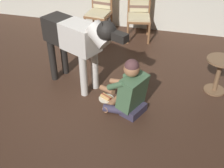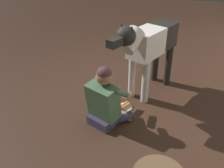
{
  "view_description": "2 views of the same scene",
  "coord_description": "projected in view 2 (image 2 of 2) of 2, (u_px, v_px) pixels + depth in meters",
  "views": [
    {
      "loc": [
        1.42,
        -3.07,
        2.63
      ],
      "look_at": [
        0.62,
        0.04,
        0.38
      ],
      "focal_mm": 45.73,
      "sensor_mm": 36.0,
      "label": 1
    },
    {
      "loc": [
        3.47,
        0.78,
        2.18
      ],
      "look_at": [
        0.54,
        -0.02,
        0.4
      ],
      "focal_mm": 40.48,
      "sensor_mm": 36.0,
      "label": 2
    }
  ],
  "objects": [
    {
      "name": "person_sitting_on_floor",
      "position": [
        106.0,
        100.0,
        3.27
      ],
      "size": [
        0.7,
        0.62,
        0.83
      ],
      "color": "#3B344B",
      "rests_on": "ground"
    },
    {
      "name": "ground_plane",
      "position": [
        122.0,
        89.0,
        4.17
      ],
      "size": [
        14.43,
        14.43,
        0.0
      ],
      "primitive_type": "plane",
      "color": "#40281C"
    },
    {
      "name": "large_dog",
      "position": [
        148.0,
        45.0,
        3.65
      ],
      "size": [
        1.52,
        0.81,
        1.26
      ],
      "color": "silver",
      "rests_on": "ground"
    },
    {
      "name": "hot_dog_on_plate",
      "position": [
        125.0,
        106.0,
        3.71
      ],
      "size": [
        0.22,
        0.22,
        0.06
      ],
      "color": "silver",
      "rests_on": "ground"
    }
  ]
}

